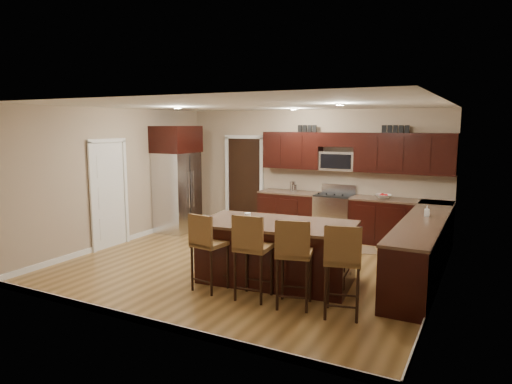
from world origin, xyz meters
The scene contains 24 objects.
floor centered at (0.00, 0.00, 0.00)m, with size 6.00×6.00×0.00m, color olive.
ceiling centered at (0.00, 0.00, 2.70)m, with size 6.00×6.00×0.00m, color silver.
wall_back centered at (0.00, 2.75, 1.35)m, with size 6.00×6.00×0.00m, color tan.
wall_left centered at (-3.00, 0.00, 1.35)m, with size 5.50×5.50×0.00m, color tan.
wall_right centered at (3.00, 0.00, 1.35)m, with size 5.50×5.50×0.00m, color tan.
base_cabinets centered at (1.90, 1.45, 0.46)m, with size 4.02×3.96×0.92m.
upper_cabinets centered at (1.04, 2.58, 1.84)m, with size 4.00×0.33×0.80m.
range centered at (0.68, 2.45, 0.47)m, with size 0.76×0.64×1.11m.
microwave centered at (0.68, 2.60, 1.62)m, with size 0.76×0.31×0.40m, color silver.
doorway centered at (-1.65, 2.73, 1.03)m, with size 0.85×0.03×2.06m, color black.
pantry_door centered at (-2.98, -0.30, 1.02)m, with size 0.03×0.80×2.04m, color white.
letter_decor centered at (0.90, 2.58, 2.29)m, with size 2.20×0.03×0.15m, color black, non-canonical shape.
island centered at (0.75, -0.59, 0.43)m, with size 2.45×1.46×0.92m.
stool_left centered at (0.04, -1.44, 0.71)m, with size 0.48×0.48×1.14m.
stool_mid centered at (0.77, -1.44, 0.75)m, with size 0.48×0.48×1.19m.
stool_right centered at (1.39, -1.44, 0.74)m, with size 0.54×0.54×1.19m.
refrigerator centered at (-2.62, 1.39, 1.21)m, with size 0.79×0.94×2.35m.
floor_mat centered at (1.33, 1.66, 0.01)m, with size 0.85×0.56×0.01m, color brown.
fruit_bowl centered at (1.69, 2.45, 0.96)m, with size 0.32×0.32×0.08m, color silver.
soap_bottle centered at (2.70, 0.94, 1.01)m, with size 0.08×0.08×0.17m, color #B2B2B2.
canister_tall centered at (-0.28, 2.45, 1.03)m, with size 0.12×0.12×0.23m, color silver.
canister_short centered at (-0.24, 2.45, 1.00)m, with size 0.11×0.11×0.16m, color silver.
island_jar centered at (0.25, -0.59, 0.97)m, with size 0.10×0.10×0.10m, color white.
stool_extra centered at (2.04, -1.44, 0.74)m, with size 0.54×0.54×1.19m.
Camera 1 is at (3.59, -6.72, 2.39)m, focal length 32.00 mm.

